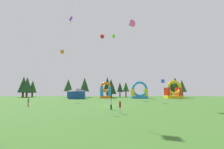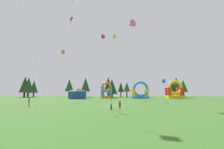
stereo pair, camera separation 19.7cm
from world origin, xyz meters
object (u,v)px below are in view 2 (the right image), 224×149
Objects in this scene: kite_pink_delta at (131,24)px; inflatable_red_slide at (174,92)px; kite_orange_box at (63,52)px; inflatable_orange_dome at (106,92)px; kite_lime_box at (114,36)px; kite_blue_box at (164,81)px; person_midfield at (120,106)px; person_left_edge at (29,101)px; kite_red_delta at (104,36)px; festival_tent at (78,93)px; inflatable_blue_arch at (140,92)px; person_near_camera at (111,103)px; kite_purple_diamond at (71,20)px.

inflatable_red_slide is at bearing 52.09° from kite_pink_delta.
kite_orange_box is 24.43m from inflatable_orange_dome.
inflatable_orange_dome is (14.14, 14.66, -13.48)m from kite_orange_box.
inflatable_red_slide is at bearing 18.17° from kite_lime_box.
kite_blue_box is (13.17, 16.98, -12.91)m from kite_pink_delta.
kite_orange_box is 37.90m from person_midfield.
inflatable_red_slide reaches higher than kite_blue_box.
person_midfield is (17.22, -9.46, 0.03)m from person_left_edge.
kite_red_delta is 26.53m from festival_tent.
person_midfield is at bearing -85.16° from inflatable_orange_dome.
person_midfield is (17.91, -29.76, -15.15)m from kite_orange_box.
person_midfield is (-3.48, -15.40, -18.29)m from kite_pink_delta.
kite_orange_box is 2.91× the size of festival_tent.
kite_blue_box reaches higher than inflatable_blue_arch.
kite_red_delta is 45.65m from person_near_camera.
kite_blue_box is 4.18× the size of person_midfield.
kite_blue_box reaches higher than festival_tent.
kite_blue_box is (17.13, -1.36, -16.64)m from kite_lime_box.
person_near_camera is at bearing -106.93° from inflatable_blue_arch.
festival_tent is (-9.70, -4.24, -24.32)m from kite_red_delta.
festival_tent is at bearing -99.81° from person_near_camera.
inflatable_red_slide reaches higher than inflatable_blue_arch.
kite_pink_delta is at bearing -53.06° from person_midfield.
person_near_camera is (-17.83, -28.08, -5.39)m from kite_blue_box.
person_midfield is at bearing -127.95° from person_left_edge.
kite_purple_diamond is at bearing -140.04° from inflatable_red_slide.
festival_tent is (-14.48, 37.86, 1.03)m from person_midfield.
kite_pink_delta reaches higher than person_midfield.
kite_purple_diamond is at bearing -125.96° from inflatable_blue_arch.
kite_purple_diamond reaches higher than inflatable_blue_arch.
kite_purple_diamond reaches higher than festival_tent.
kite_pink_delta is (14.06, 2.62, 0.07)m from kite_purple_diamond.
kite_red_delta is at bearing -115.99° from person_near_camera.
kite_orange_box is at bearing 146.12° from kite_pink_delta.
inflatable_blue_arch reaches higher than person_left_edge.
kite_purple_diamond reaches higher than person_left_edge.
person_near_camera is at bearing -112.78° from kite_pink_delta.
kite_red_delta is 3.94× the size of kite_blue_box.
person_left_edge is at bearing -111.05° from inflatable_orange_dome.
kite_purple_diamond is 11.97× the size of person_midfield.
inflatable_blue_arch reaches higher than festival_tent.
inflatable_orange_dome is at bearing -35.49° from person_midfield.
kite_lime_box is at bearing -72.94° from inflatable_orange_dome.
person_left_edge is 28.55m from festival_tent.
person_midfield is at bearing 73.94° from person_near_camera.
kite_purple_diamond is 0.98× the size of kite_pink_delta.
kite_orange_box is 10.35× the size of person_left_edge.
inflatable_orange_dome is 27.92m from inflatable_red_slide.
festival_tent is at bearing 170.03° from kite_blue_box.
kite_lime_box is 23.92m from kite_blue_box.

